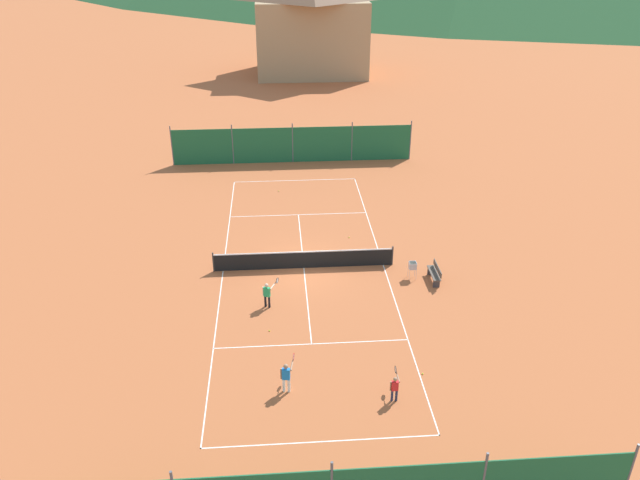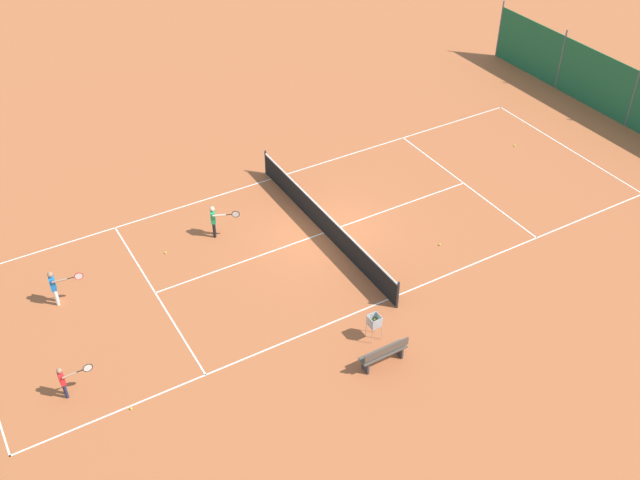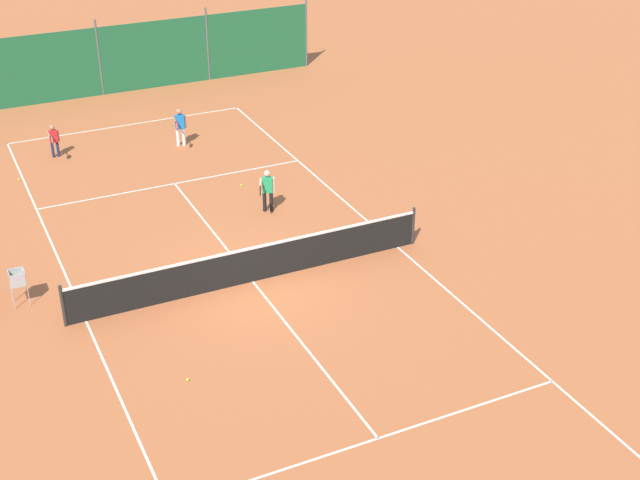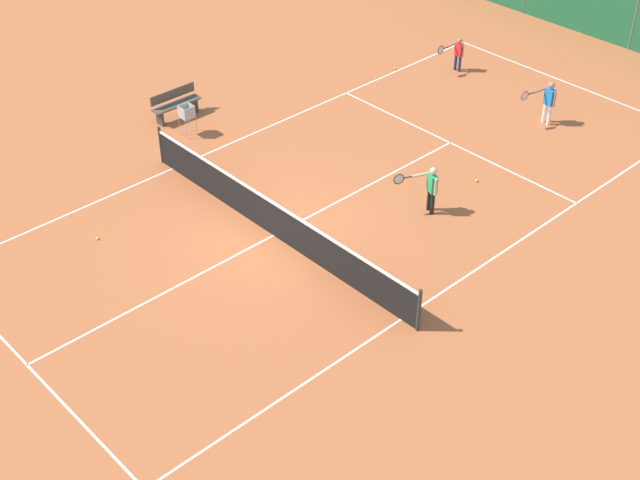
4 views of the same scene
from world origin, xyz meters
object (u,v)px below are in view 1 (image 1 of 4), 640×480
tennis_ball_service_box (279,191)px  tennis_ball_by_net_left (423,374)px  player_near_service (268,293)px  player_near_baseline (395,386)px  tennis_ball_mid_court (349,237)px  player_far_service (286,375)px  tennis_net (304,259)px  courtside_bench (435,273)px  tennis_ball_far_corner (269,331)px  ball_hopper (413,267)px  alpine_chalet (311,20)px

tennis_ball_service_box → tennis_ball_by_net_left: 19.49m
player_near_service → tennis_ball_by_net_left: size_ratio=19.03×
player_near_baseline → tennis_ball_mid_court: player_near_baseline is taller
player_far_service → tennis_net: bearing=83.1°
player_near_baseline → player_near_service: player_near_service is taller
courtside_bench → tennis_ball_service_box: bearing=122.3°
tennis_net → tennis_ball_far_corner: bearing=-108.3°
player_near_baseline → tennis_ball_far_corner: bearing=134.8°
tennis_ball_mid_court → tennis_net: bearing=-130.6°
ball_hopper → courtside_bench: 1.12m
alpine_chalet → player_near_baseline: bearing=-90.3°
player_far_service → tennis_ball_mid_court: size_ratio=19.43×
courtside_bench → alpine_chalet: (-3.22, 45.98, 5.37)m
player_far_service → tennis_ball_service_box: bearing=90.1°
tennis_ball_by_net_left → ball_hopper: 7.38m
courtside_bench → player_near_baseline: bearing=-112.9°
tennis_ball_by_net_left → ball_hopper: bearing=81.6°
ball_hopper → tennis_net: bearing=165.2°
player_far_service → tennis_ball_by_net_left: (5.34, 0.54, -0.71)m
player_near_service → alpine_chalet: bearing=84.1°
player_near_service → courtside_bench: bearing=11.6°
player_near_baseline → tennis_ball_mid_court: bearing=90.6°
tennis_net → tennis_ball_service_box: 10.14m
tennis_ball_far_corner → courtside_bench: size_ratio=0.04×
tennis_net → tennis_ball_by_net_left: bearing=-64.0°
tennis_ball_mid_court → courtside_bench: size_ratio=0.04×
tennis_ball_by_net_left → tennis_ball_service_box: bearing=106.0°
player_near_baseline → ball_hopper: bearing=74.1°
player_far_service → tennis_ball_mid_court: player_far_service is taller
tennis_net → tennis_ball_by_net_left: size_ratio=139.09×
player_near_service → courtside_bench: player_near_service is taller
ball_hopper → tennis_ball_mid_court: bearing=119.8°
tennis_net → courtside_bench: 6.58m
tennis_ball_by_net_left → alpine_chalet: alpine_chalet is taller
tennis_ball_mid_court → tennis_ball_by_net_left: (1.53, -11.82, 0.00)m
tennis_ball_service_box → alpine_chalet: alpine_chalet is taller
tennis_ball_service_box → tennis_ball_by_net_left: (5.36, -18.74, 0.00)m
ball_hopper → player_far_service: bearing=-129.3°
player_near_baseline → tennis_ball_service_box: (-3.97, 20.08, -0.61)m
player_far_service → tennis_ball_by_net_left: player_far_service is taller
tennis_ball_service_box → tennis_ball_far_corner: bearing=-92.4°
tennis_net → tennis_ball_mid_court: (2.69, 3.14, -0.47)m
player_near_baseline → tennis_ball_far_corner: player_near_baseline is taller
tennis_ball_service_box → alpine_chalet: (4.26, 34.18, 5.79)m
tennis_ball_mid_court → ball_hopper: (2.60, -4.54, 0.62)m
player_far_service → tennis_ball_mid_court: 12.95m
player_near_service → alpine_chalet: size_ratio=0.10×
player_near_baseline → tennis_ball_by_net_left: player_near_baseline is taller
player_far_service → tennis_ball_by_net_left: 5.41m
tennis_ball_service_box → player_near_baseline: bearing=-78.8°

